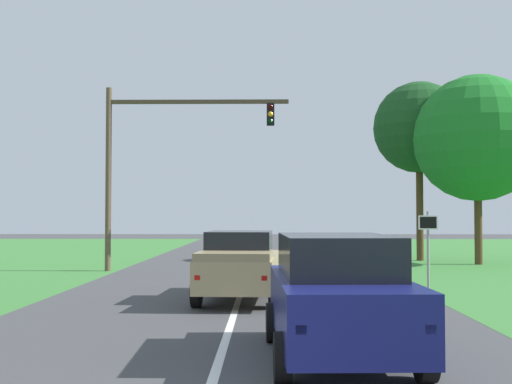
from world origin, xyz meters
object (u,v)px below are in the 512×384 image
Objects in this scene: keep_moving_sign at (428,240)px; pickup_truck_lead at (240,265)px; traffic_light at (156,149)px; extra_tree_1 at (419,128)px; red_suv_near at (338,294)px; oak_tree_right at (477,138)px.

pickup_truck_lead is at bearing -157.15° from keep_moving_sign.
traffic_light is 12.21m from keep_moving_sign.
pickup_truck_lead is 18.51m from extra_tree_1.
red_suv_near reaches higher than pickup_truck_lead.
pickup_truck_lead is (-1.89, 7.25, -0.08)m from red_suv_near.
red_suv_near is 0.54× the size of oak_tree_right.
keep_moving_sign is at bearing -115.49° from oak_tree_right.
keep_moving_sign is 0.27× the size of oak_tree_right.
red_suv_near is at bearing -106.51° from extra_tree_1.
traffic_light is 3.13× the size of keep_moving_sign.
oak_tree_right reaches higher than red_suv_near.
keep_moving_sign is 12.30m from oak_tree_right.
pickup_truck_lead is 0.61× the size of oak_tree_right.
traffic_light is at bearing -153.12° from extra_tree_1.
extra_tree_1 reaches higher than oak_tree_right.
extra_tree_1 is (12.47, 6.32, 1.72)m from traffic_light.
extra_tree_1 is (2.80, 12.89, 5.22)m from keep_moving_sign.
red_suv_near is 1.97× the size of keep_moving_sign.
oak_tree_right reaches higher than traffic_light.
traffic_light is at bearing 113.31° from pickup_truck_lead.
red_suv_near is 0.63× the size of traffic_light.
pickup_truck_lead is 2.23× the size of keep_moving_sign.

